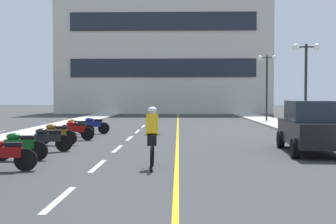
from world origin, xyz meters
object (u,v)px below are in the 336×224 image
at_px(motorcycle_4, 20,145).
at_px(street_lamp_far, 267,72).
at_px(motorcycle_5, 47,139).
at_px(motorcycle_9, 93,125).
at_px(street_lamp_mid, 306,66).
at_px(parked_car_near, 312,127).
at_px(motorcycle_7, 75,130).
at_px(motorcycle_3, 4,154).
at_px(cyclist_rider, 152,136).
at_px(motorcycle_6, 56,134).
at_px(motorcycle_8, 77,127).

bearing_deg(motorcycle_4, street_lamp_far, 60.69).
height_order(motorcycle_5, motorcycle_9, same).
xyz_separation_m(street_lamp_mid, street_lamp_far, (0.16, 10.97, 0.26)).
bearing_deg(parked_car_near, street_lamp_mid, 75.46).
bearing_deg(motorcycle_5, motorcycle_7, 89.82).
distance_m(motorcycle_3, cyclist_rider, 3.95).
xyz_separation_m(motorcycle_4, motorcycle_6, (-0.06, 4.16, 0.00)).
xyz_separation_m(street_lamp_mid, motorcycle_3, (-11.31, -11.90, -3.07)).
relative_size(street_lamp_mid, motorcycle_3, 2.72).
height_order(motorcycle_7, motorcycle_9, same).
distance_m(street_lamp_far, motorcycle_6, 20.78).
distance_m(motorcycle_3, motorcycle_4, 1.96).
bearing_deg(motorcycle_6, motorcycle_7, 80.59).
height_order(street_lamp_mid, motorcycle_9, street_lamp_mid).
height_order(motorcycle_3, motorcycle_5, same).
relative_size(motorcycle_6, motorcycle_8, 1.00).
relative_size(parked_car_near, motorcycle_9, 2.53).
xyz_separation_m(motorcycle_4, motorcycle_9, (0.42, 9.35, 0.00)).
bearing_deg(street_lamp_far, motorcycle_4, -119.31).
height_order(street_lamp_mid, motorcycle_5, street_lamp_mid).
distance_m(street_lamp_mid, motorcycle_6, 13.38).
relative_size(street_lamp_mid, motorcycle_5, 2.80).
distance_m(motorcycle_5, motorcycle_9, 7.35).
bearing_deg(motorcycle_4, motorcycle_7, 87.56).
bearing_deg(motorcycle_8, street_lamp_mid, 10.99).
bearing_deg(motorcycle_6, street_lamp_far, 54.84).
bearing_deg(motorcycle_9, motorcycle_5, -91.31).
distance_m(motorcycle_4, motorcycle_8, 7.70).
relative_size(street_lamp_far, motorcycle_4, 2.95).
bearing_deg(motorcycle_3, motorcycle_5, 90.53).
distance_m(street_lamp_mid, cyclist_rider, 13.77).
relative_size(motorcycle_7, motorcycle_8, 1.00).
bearing_deg(motorcycle_9, cyclist_rider, -70.67).
bearing_deg(motorcycle_4, cyclist_rider, -17.67).
height_order(street_lamp_mid, street_lamp_far, street_lamp_far).
relative_size(street_lamp_mid, motorcycle_6, 2.71).
distance_m(street_lamp_mid, motorcycle_8, 12.26).
distance_m(motorcycle_8, cyclist_rider, 9.97).
distance_m(parked_car_near, motorcycle_7, 10.14).
xyz_separation_m(street_lamp_mid, motorcycle_4, (-11.59, -9.96, -3.07)).
bearing_deg(motorcycle_3, street_lamp_mid, 46.46).
bearing_deg(parked_car_near, motorcycle_6, 167.72).
bearing_deg(cyclist_rider, motorcycle_9, 109.33).
height_order(motorcycle_4, motorcycle_7, same).
bearing_deg(street_lamp_mid, parked_car_near, -104.54).
relative_size(street_lamp_mid, motorcycle_9, 2.71).
height_order(motorcycle_5, cyclist_rider, cyclist_rider).
relative_size(motorcycle_8, cyclist_rider, 0.96).
xyz_separation_m(street_lamp_mid, motorcycle_5, (-11.34, -7.96, -3.07)).
bearing_deg(motorcycle_4, parked_car_near, 12.22).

